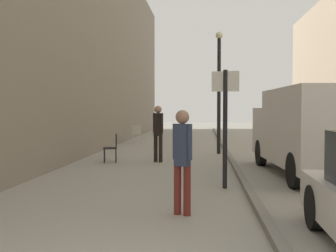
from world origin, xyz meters
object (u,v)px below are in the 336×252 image
pedestrian_main_foreground (158,130)px  delivery_van (309,129)px  lamp_post (219,84)px  street_sign_post (225,118)px  cafe_chair_near_window (137,132)px  cafe_chair_by_doorway (113,146)px  pedestrian_mid_block (182,155)px

pedestrian_main_foreground → delivery_van: 4.82m
pedestrian_main_foreground → lamp_post: 3.77m
street_sign_post → cafe_chair_near_window: 12.24m
lamp_post → cafe_chair_by_doorway: lamp_post is taller
cafe_chair_by_doorway → cafe_chair_near_window: bearing=-7.7°
street_sign_post → lamp_post: lamp_post is taller
cafe_chair_near_window → cafe_chair_by_doorway: (0.49, -7.56, 0.00)m
pedestrian_mid_block → street_sign_post: bearing=92.3°
street_sign_post → pedestrian_main_foreground: bearing=-53.6°
lamp_post → pedestrian_main_foreground: bearing=-128.1°
street_sign_post → lamp_post: bearing=-79.9°
street_sign_post → lamp_post: size_ratio=0.55×
lamp_post → cafe_chair_near_window: (-4.06, 4.74, -2.18)m
cafe_chair_near_window → pedestrian_mid_block: bearing=-85.6°
street_sign_post → lamp_post: (0.13, 6.82, 1.18)m
pedestrian_mid_block → street_sign_post: size_ratio=0.66×
delivery_van → lamp_post: bearing=109.9°
delivery_van → cafe_chair_by_doorway: (-5.72, 2.12, -0.68)m
delivery_van → cafe_chair_by_doorway: bearing=156.1°
lamp_post → cafe_chair_near_window: lamp_post is taller
delivery_van → lamp_post: lamp_post is taller
pedestrian_main_foreground → lamp_post: (2.09, 2.66, 1.65)m
pedestrian_mid_block → cafe_chair_near_window: bearing=124.6°
delivery_van → cafe_chair_near_window: delivery_van is taller
delivery_van → cafe_chair_near_window: size_ratio=5.59×
pedestrian_main_foreground → pedestrian_mid_block: bearing=121.2°
delivery_van → cafe_chair_near_window: (-6.20, 9.68, -0.68)m
pedestrian_main_foreground → street_sign_post: street_sign_post is taller
delivery_van → cafe_chair_near_window: bearing=119.1°
pedestrian_mid_block → street_sign_post: street_sign_post is taller
pedestrian_main_foreground → cafe_chair_by_doorway: (-1.48, -0.16, -0.53)m
street_sign_post → cafe_chair_by_doorway: bearing=-38.1°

